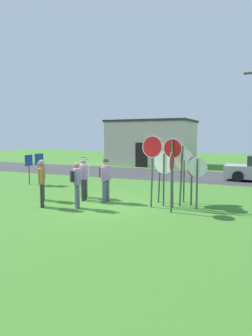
{
  "coord_description": "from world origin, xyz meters",
  "views": [
    {
      "loc": [
        5.94,
        -10.28,
        2.62
      ],
      "look_at": [
        0.56,
        1.48,
        1.3
      ],
      "focal_mm": 32.9,
      "sensor_mm": 36.0,
      "label": 1
    }
  ],
  "objects_px": {
    "stop_sign_far_back": "(173,161)",
    "stop_sign_low_front": "(181,165)",
    "stop_sign_rear_right": "(152,158)",
    "person_on_left": "(84,177)",
    "stop_sign_leaning_left": "(172,172)",
    "person_in_blue": "(42,181)",
    "stop_sign_nearest": "(184,166)",
    "person_in_dark_shirt": "(84,174)",
    "stop_sign_center_cluster": "(192,173)",
    "person_near_signs": "(105,177)",
    "person_holding_notes": "(76,182)",
    "info_panel_middle": "(29,164)",
    "stop_sign_rear_left": "(197,174)",
    "info_panel_leftmost": "(39,163)",
    "stop_sign_leaning_right": "(164,169)",
    "stop_sign_tallest": "(160,159)",
    "person_in_teal": "(42,177)"
  },
  "relations": [
    {
      "from": "stop_sign_far_back",
      "to": "stop_sign_low_front",
      "type": "distance_m",
      "value": 0.52
    },
    {
      "from": "stop_sign_rear_right",
      "to": "person_on_left",
      "type": "height_order",
      "value": "stop_sign_rear_right"
    },
    {
      "from": "stop_sign_leaning_left",
      "to": "person_in_blue",
      "type": "relative_size",
      "value": 1.21
    },
    {
      "from": "stop_sign_nearest",
      "to": "person_in_dark_shirt",
      "type": "bearing_deg",
      "value": -169.49
    },
    {
      "from": "stop_sign_nearest",
      "to": "stop_sign_rear_right",
      "type": "height_order",
      "value": "stop_sign_rear_right"
    },
    {
      "from": "stop_sign_center_cluster",
      "to": "person_near_signs",
      "type": "height_order",
      "value": "stop_sign_center_cluster"
    },
    {
      "from": "person_holding_notes",
      "to": "info_panel_middle",
      "type": "height_order",
      "value": "person_holding_notes"
    },
    {
      "from": "info_panel_middle",
      "to": "stop_sign_rear_left",
      "type": "bearing_deg",
      "value": -11.73
    },
    {
      "from": "stop_sign_low_front",
      "to": "info_panel_leftmost",
      "type": "height_order",
      "value": "stop_sign_low_front"
    },
    {
      "from": "stop_sign_center_cluster",
      "to": "stop_sign_rear_right",
      "type": "distance_m",
      "value": 1.66
    },
    {
      "from": "person_holding_notes",
      "to": "stop_sign_leaning_right",
      "type": "bearing_deg",
      "value": 31.13
    },
    {
      "from": "stop_sign_leaning_left",
      "to": "person_on_left",
      "type": "xyz_separation_m",
      "value": [
        -3.85,
        0.48,
        -0.44
      ]
    },
    {
      "from": "stop_sign_leaning_right",
      "to": "stop_sign_nearest",
      "type": "relative_size",
      "value": 0.97
    },
    {
      "from": "stop_sign_tallest",
      "to": "stop_sign_leaning_left",
      "type": "bearing_deg",
      "value": -57.39
    },
    {
      "from": "person_in_dark_shirt",
      "to": "person_in_teal",
      "type": "distance_m",
      "value": 1.74
    },
    {
      "from": "stop_sign_nearest",
      "to": "stop_sign_center_cluster",
      "type": "bearing_deg",
      "value": -46.45
    },
    {
      "from": "person_on_left",
      "to": "info_panel_middle",
      "type": "relative_size",
      "value": 1.07
    },
    {
      "from": "stop_sign_rear_left",
      "to": "person_in_blue",
      "type": "distance_m",
      "value": 5.71
    },
    {
      "from": "stop_sign_tallest",
      "to": "person_in_dark_shirt",
      "type": "distance_m",
      "value": 3.42
    },
    {
      "from": "stop_sign_far_back",
      "to": "info_panel_middle",
      "type": "relative_size",
      "value": 1.57
    },
    {
      "from": "stop_sign_tallest",
      "to": "person_near_signs",
      "type": "xyz_separation_m",
      "value": [
        -2.02,
        -0.79,
        -0.74
      ]
    },
    {
      "from": "info_panel_leftmost",
      "to": "stop_sign_rear_right",
      "type": "bearing_deg",
      "value": -18.67
    },
    {
      "from": "stop_sign_far_back",
      "to": "person_in_dark_shirt",
      "type": "height_order",
      "value": "stop_sign_far_back"
    },
    {
      "from": "person_in_teal",
      "to": "info_panel_leftmost",
      "type": "height_order",
      "value": "info_panel_leftmost"
    },
    {
      "from": "stop_sign_rear_left",
      "to": "person_in_blue",
      "type": "height_order",
      "value": "stop_sign_rear_left"
    },
    {
      "from": "stop_sign_far_back",
      "to": "person_in_teal",
      "type": "height_order",
      "value": "stop_sign_far_back"
    },
    {
      "from": "stop_sign_rear_left",
      "to": "person_near_signs",
      "type": "xyz_separation_m",
      "value": [
        -3.61,
        -0.25,
        -0.27
      ]
    },
    {
      "from": "stop_sign_far_back",
      "to": "stop_sign_leaning_left",
      "type": "bearing_deg",
      "value": -76.22
    },
    {
      "from": "stop_sign_tallest",
      "to": "stop_sign_leaning_left",
      "type": "distance_m",
      "value": 1.69
    },
    {
      "from": "stop_sign_leaning_right",
      "to": "info_panel_leftmost",
      "type": "xyz_separation_m",
      "value": [
        -7.75,
        2.16,
        -0.25
      ]
    },
    {
      "from": "stop_sign_leaning_right",
      "to": "stop_sign_leaning_left",
      "type": "bearing_deg",
      "value": -57.2
    },
    {
      "from": "stop_sign_rear_left",
      "to": "info_panel_leftmost",
      "type": "relative_size",
      "value": 1.11
    },
    {
      "from": "stop_sign_tallest",
      "to": "info_panel_leftmost",
      "type": "height_order",
      "value": "stop_sign_tallest"
    },
    {
      "from": "stop_sign_rear_right",
      "to": "info_panel_leftmost",
      "type": "bearing_deg",
      "value": 161.33
    },
    {
      "from": "stop_sign_leaning_right",
      "to": "stop_sign_tallest",
      "type": "height_order",
      "value": "stop_sign_tallest"
    },
    {
      "from": "stop_sign_low_front",
      "to": "person_in_teal",
      "type": "xyz_separation_m",
      "value": [
        -5.49,
        -1.27,
        -0.62
      ]
    },
    {
      "from": "person_in_dark_shirt",
      "to": "info_panel_middle",
      "type": "distance_m",
      "value": 5.0
    },
    {
      "from": "person_on_left",
      "to": "person_in_teal",
      "type": "bearing_deg",
      "value": -156.49
    },
    {
      "from": "person_in_blue",
      "to": "info_panel_middle",
      "type": "height_order",
      "value": "person_in_blue"
    },
    {
      "from": "stop_sign_low_front",
      "to": "info_panel_middle",
      "type": "height_order",
      "value": "stop_sign_low_front"
    },
    {
      "from": "person_in_dark_shirt",
      "to": "stop_sign_low_front",
      "type": "bearing_deg",
      "value": 0.28
    },
    {
      "from": "stop_sign_rear_left",
      "to": "stop_sign_far_back",
      "type": "relative_size",
      "value": 0.74
    },
    {
      "from": "stop_sign_rear_right",
      "to": "person_holding_notes",
      "type": "relative_size",
      "value": 1.57
    },
    {
      "from": "person_near_signs",
      "to": "stop_sign_nearest",
      "type": "bearing_deg",
      "value": 22.78
    },
    {
      "from": "stop_sign_center_cluster",
      "to": "person_in_teal",
      "type": "relative_size",
      "value": 1.11
    },
    {
      "from": "stop_sign_far_back",
      "to": "person_holding_notes",
      "type": "bearing_deg",
      "value": -155.41
    },
    {
      "from": "info_panel_middle",
      "to": "person_in_blue",
      "type": "bearing_deg",
      "value": -43.57
    },
    {
      "from": "stop_sign_far_back",
      "to": "person_in_dark_shirt",
      "type": "bearing_deg",
      "value": 174.11
    },
    {
      "from": "stop_sign_tallest",
      "to": "person_on_left",
      "type": "relative_size",
      "value": 1.47
    },
    {
      "from": "person_in_dark_shirt",
      "to": "person_in_teal",
      "type": "height_order",
      "value": "person_in_dark_shirt"
    }
  ]
}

